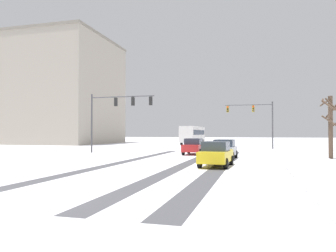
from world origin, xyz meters
name	(u,v)px	position (x,y,z in m)	size (l,w,h in m)	color
ground_plane	(12,200)	(0.00, 0.00, 0.00)	(300.00, 300.00, 0.00)	white
wheel_track_left_lane	(124,162)	(-1.91, 13.63, 0.00)	(0.94, 29.99, 0.01)	#4C4C51
wheel_track_right_lane	(222,164)	(5.38, 13.63, 0.00)	(1.02, 29.99, 0.01)	#4C4C51
wheel_track_center	(188,163)	(2.93, 13.63, 0.00)	(0.95, 29.99, 0.01)	#4C4C51
sidewalk_kerb_right	(320,168)	(11.35, 12.27, 0.06)	(4.00, 29.99, 0.12)	white
traffic_signal_near_left	(116,109)	(-6.99, 23.24, 4.83)	(7.39, 0.43, 6.50)	#47474C
traffic_signal_far_right	(256,115)	(7.71, 37.16, 4.66)	(6.47, 0.58, 6.50)	#47474C
car_red_lead	(194,146)	(1.60, 23.13, 0.82)	(1.87, 4.12, 1.62)	red
car_silver_second	(225,149)	(5.11, 18.39, 0.82)	(1.98, 4.18, 1.62)	#B7BABF
car_yellow_cab_third	(216,154)	(5.14, 12.11, 0.82)	(2.02, 4.19, 1.62)	yellow
bus_oncoming	(193,134)	(-3.69, 50.42, 1.99)	(2.95, 11.08, 3.38)	silver
bare_tree_sidewalk_mid	(330,123)	(13.72, 20.77, 2.98)	(1.59, 1.71, 5.29)	brown
office_building_far_left_block	(58,92)	(-32.25, 49.59, 10.78)	(22.12, 20.71, 21.55)	#A89E8E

